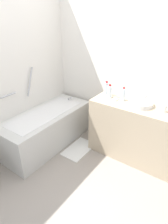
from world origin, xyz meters
TOP-DOWN VIEW (x-y plane):
  - ground_plane at (0.00, 0.00)m, footprint 3.82×3.82m
  - wall_right_mirror at (1.46, 0.00)m, footprint 0.10×2.97m
  - bathtub at (0.56, 0.95)m, footprint 1.59×0.66m
  - vanity_counter at (1.12, -0.44)m, footprint 0.58×1.49m
  - sink_basin at (1.09, -0.38)m, footprint 0.34×0.34m
  - sink_faucet at (1.29, -0.38)m, footprint 0.13×0.15m
  - water_bottle_0 at (1.11, -0.11)m, footprint 0.06×0.06m
  - water_bottle_1 at (1.14, 0.18)m, footprint 0.06×0.06m
  - water_bottle_2 at (1.09, 0.10)m, footprint 0.07×0.07m
  - drinking_glass_1 at (1.08, -0.70)m, footprint 0.07×0.07m
  - soap_dish at (1.07, -0.01)m, footprint 0.09×0.06m
  - bath_mat at (0.72, 0.41)m, footprint 0.57×0.34m

SIDE VIEW (x-z plane):
  - ground_plane at x=0.00m, z-range 0.00..0.00m
  - bath_mat at x=0.72m, z-range 0.00..0.01m
  - bathtub at x=0.56m, z-range -0.32..0.95m
  - vanity_counter at x=1.12m, z-range 0.00..0.88m
  - soap_dish at x=1.07m, z-range 0.88..0.90m
  - sink_basin at x=1.09m, z-range 0.88..0.94m
  - sink_faucet at x=1.29m, z-range 0.87..0.96m
  - drinking_glass_1 at x=1.08m, z-range 0.88..0.98m
  - water_bottle_0 at x=1.11m, z-range 0.87..1.08m
  - water_bottle_2 at x=1.09m, z-range 0.87..1.08m
  - water_bottle_1 at x=1.14m, z-range 0.87..1.10m
  - wall_right_mirror at x=1.46m, z-range 0.00..2.56m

